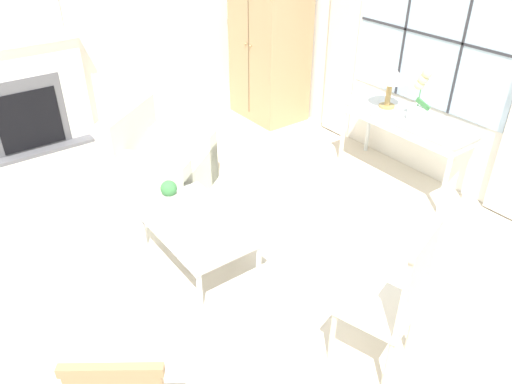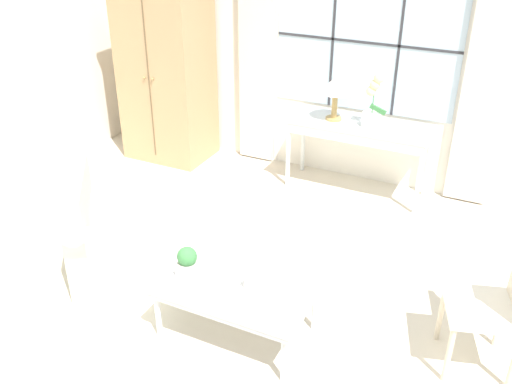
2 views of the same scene
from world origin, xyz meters
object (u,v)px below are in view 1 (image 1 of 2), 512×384
armoire (270,38)px  console_table (408,122)px  potted_plant_small (169,192)px  pillar_candle (203,222)px  coffee_table (197,225)px  table_lamp (391,75)px  potted_orchid (419,100)px  fireplace (20,91)px  armchair_upholstered (160,167)px  side_chair_wooden (397,296)px

armoire → console_table: 2.19m
potted_plant_small → pillar_candle: (0.46, 0.04, -0.06)m
coffee_table → potted_plant_small: 0.38m
table_lamp → potted_orchid: potted_orchid is taller
console_table → potted_plant_small: 2.48m
armoire → table_lamp: 1.91m
table_lamp → potted_plant_small: table_lamp is taller
console_table → coffee_table: bearing=-92.1°
fireplace → potted_plant_small: size_ratio=9.76×
fireplace → console_table: fireplace is taller
potted_orchid → armchair_upholstered: 2.57m
potted_orchid → side_chair_wooden: potted_orchid is taller
fireplace → armoire: bearing=73.4°
side_chair_wooden → console_table: bearing=127.8°
side_chair_wooden → armchair_upholstered: bearing=-176.3°
pillar_candle → armchair_upholstered: bearing=167.9°
coffee_table → console_table: bearing=87.9°
potted_orchid → console_table: bearing=153.8°
fireplace → armoire: size_ratio=1.01×
armoire → armchair_upholstered: bearing=-66.5°
fireplace → potted_orchid: bearing=42.2°
fireplace → pillar_candle: 3.07m
table_lamp → coffee_table: (0.17, -2.35, -0.69)m
fireplace → pillar_candle: fireplace is taller
potted_orchid → pillar_candle: size_ratio=4.19×
potted_orchid → side_chair_wooden: size_ratio=0.48×
armoire → potted_orchid: size_ratio=3.90×
armoire → side_chair_wooden: armoire is taller
pillar_candle → console_table: bearing=90.4°
fireplace → potted_plant_small: 2.62m
coffee_table → armoire: bearing=131.7°
table_lamp → armoire: bearing=-179.2°
table_lamp → potted_plant_small: bearing=-94.4°
table_lamp → armchair_upholstered: table_lamp is taller
coffee_table → potted_plant_small: bearing=-172.7°
armoire → potted_orchid: bearing=0.1°
armoire → pillar_candle: 3.24m
armoire → potted_plant_small: 2.98m
armoire → potted_plant_small: bearing=-54.0°
fireplace → side_chair_wooden: (4.51, 0.95, -0.12)m
console_table → armoire: bearing=-178.3°
fireplace → table_lamp: size_ratio=4.80×
potted_plant_small → table_lamp: bearing=85.6°
console_table → potted_orchid: 0.32m
potted_plant_small → potted_orchid: bearing=76.7°
fireplace → coffee_table: 2.98m
potted_plant_small → fireplace: bearing=-169.9°
fireplace → armchair_upholstered: fireplace is taller
armchair_upholstered → coffee_table: bearing=-12.9°
side_chair_wooden → armoire: bearing=152.9°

